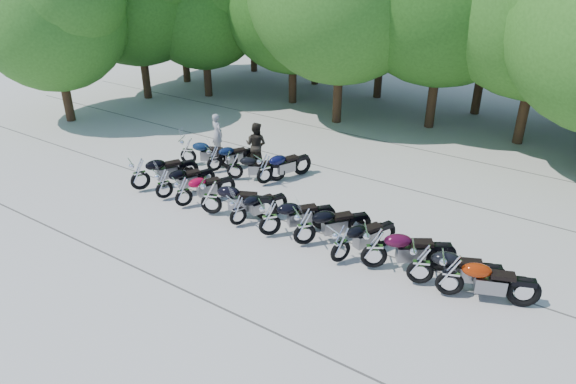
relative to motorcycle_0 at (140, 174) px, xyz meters
The scene contains 21 objects.
ground 5.76m from the motorcycle_0, ahead, with size 90.00×90.00×0.00m, color #A09A90.
tree_1 13.26m from the motorcycle_0, 120.41° to the left, with size 6.97×6.97×8.55m.
tree_2 13.32m from the motorcycle_0, 97.13° to the left, with size 7.31×7.31×8.97m.
tree_16 10.73m from the motorcycle_0, 158.66° to the left, with size 6.97×6.97×8.55m.
motorcycle_0 is the anchor object (origin of this frame).
motorcycle_1 1.21m from the motorcycle_0, ahead, with size 0.68×2.24×1.27m, color black, non-canonical shape.
motorcycle_2 2.19m from the motorcycle_0, ahead, with size 0.67×2.20×1.24m, color #9D0528, non-canonical shape.
motorcycle_3 3.34m from the motorcycle_0, ahead, with size 0.76×2.51×1.42m, color black, non-canonical shape.
motorcycle_4 4.52m from the motorcycle_0, ahead, with size 0.64×2.11×1.19m, color black, non-canonical shape.
motorcycle_5 5.74m from the motorcycle_0, ahead, with size 0.74×2.44×1.38m, color black, non-canonical shape.
motorcycle_6 6.91m from the motorcycle_0, ahead, with size 0.74×2.44×1.38m, color black, non-canonical shape.
motorcycle_7 8.22m from the motorcycle_0, ahead, with size 0.71×2.34×1.32m, color black, non-canonical shape.
motorcycle_8 9.14m from the motorcycle_0, ahead, with size 0.78×2.57×1.45m, color #3A071E, non-canonical shape.
motorcycle_9 10.46m from the motorcycle_0, ahead, with size 0.75×2.48×1.40m, color black, non-canonical shape.
motorcycle_10 11.26m from the motorcycle_0, ahead, with size 0.75×2.47×1.40m, color #8D2205, non-canonical shape.
motorcycle_11 2.70m from the motorcycle_0, 94.31° to the left, with size 0.71×2.32×1.31m, color #0C1D37, non-canonical shape.
motorcycle_12 2.97m from the motorcycle_0, 67.76° to the left, with size 0.66×2.16×1.22m, color #0C1835, non-canonical shape.
motorcycle_13 3.46m from the motorcycle_0, 49.47° to the left, with size 0.66×2.16×1.22m, color black, non-canonical shape.
motorcycle_14 4.50m from the motorcycle_0, 40.21° to the left, with size 0.73×2.38×1.35m, color black, non-canonical shape.
rider_0 4.43m from the motorcycle_0, 91.86° to the left, with size 0.63×0.41×1.72m, color gray.
rider_1 4.66m from the motorcycle_0, 62.79° to the left, with size 0.90×0.70×1.85m, color black.
Camera 1 is at (8.03, -10.55, 8.34)m, focal length 32.00 mm.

